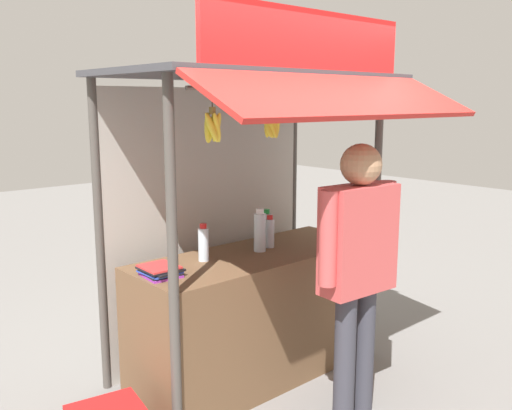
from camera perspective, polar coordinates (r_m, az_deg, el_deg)
ground_plane at (r=4.32m, az=0.00°, el=-16.87°), size 20.00×20.00×0.00m
stall_counter at (r=4.12m, az=0.00°, el=-11.17°), size 1.84×0.70×0.92m
stall_structure at (r=3.96m, az=-1.38°, el=4.14°), size 2.04×1.63×2.53m
water_bottle_front_left at (r=4.19m, az=1.07°, el=-2.37°), size 0.08×0.08×0.27m
water_bottle_left at (r=3.78m, az=-5.42°, el=-3.96°), size 0.07×0.07×0.26m
water_bottle_center at (r=4.10m, az=1.43°, el=-2.83°), size 0.07×0.07×0.24m
water_bottle_far_right at (r=3.99m, az=0.40°, el=-2.72°), size 0.09×0.09×0.31m
magazine_stack_rear_center at (r=4.32m, az=9.11°, el=-3.45°), size 0.20×0.25×0.06m
magazine_stack_mid_left at (r=3.51m, az=-9.78°, el=-6.69°), size 0.23×0.25×0.07m
banana_bunch_rightmost at (r=3.32m, az=1.64°, el=8.15°), size 0.12×0.11×0.27m
banana_bunch_leftmost at (r=3.03m, az=-4.46°, el=8.01°), size 0.11×0.12×0.28m
vendor_person at (r=3.47m, az=10.41°, el=-5.29°), size 0.66×0.25×1.75m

